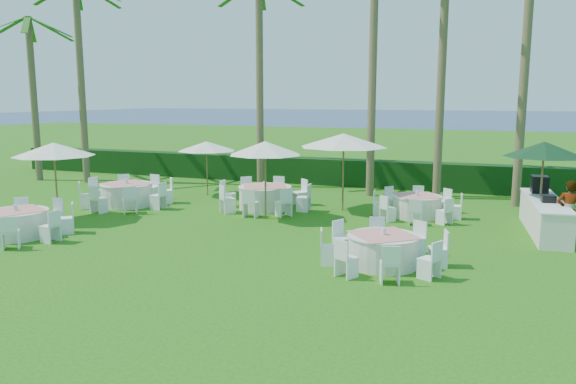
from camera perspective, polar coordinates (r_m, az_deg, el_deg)
name	(u,v)px	position (r m, az deg, el deg)	size (l,w,h in m)	color
ground	(193,247)	(15.47, -9.61, -5.54)	(120.00, 120.00, 0.00)	#1F5A0F
hedge	(323,171)	(26.23, 3.57, 2.12)	(34.00, 1.00, 1.20)	black
ocean	(458,118)	(115.21, 16.86, 7.20)	(260.00, 260.00, 0.00)	#07144F
banquet_table_a	(16,223)	(18.06, -25.87, -2.85)	(3.14, 3.14, 0.95)	silver
banquet_table_c	(383,249)	(13.72, 9.64, -5.76)	(3.00, 3.00, 0.92)	silver
banquet_table_d	(127,194)	(21.76, -16.05, -0.19)	(3.38, 3.38, 1.01)	silver
banquet_table_e	(265,197)	(20.33, -2.36, -0.49)	(3.38, 3.38, 1.01)	silver
banquet_table_f	(417,206)	(19.45, 12.95, -1.36)	(2.94, 2.94, 0.90)	silver
umbrella_a	(54,149)	(19.84, -22.70, 4.01)	(2.60, 2.60, 2.55)	brown
umbrella_b	(265,148)	(18.44, -2.33, 4.47)	(2.44, 2.44, 2.59)	brown
umbrella_c	(206,146)	(23.24, -8.28, 4.63)	(2.39, 2.39, 2.23)	brown
umbrella_d	(344,140)	(19.87, 5.67, 5.24)	(3.12, 3.12, 2.75)	brown
umbrella_green	(544,149)	(18.59, 24.57, 3.96)	(2.37, 2.37, 2.70)	brown
buffet_table	(544,215)	(18.43, 24.59, -2.12)	(1.28, 4.41, 1.55)	silver
staff_person	(569,212)	(17.38, 26.63, -1.79)	(0.64, 0.42, 1.76)	gray
palm_a	(81,74)	(28.19, -20.31, 11.17)	(4.40, 4.14, 9.21)	brown
palm_b	(260,75)	(25.32, -2.90, 11.80)	(4.36, 4.27, 9.04)	brown
palm_c	(373,46)	(23.18, 8.65, 14.46)	(4.41, 4.05, 11.06)	brown
palm_d	(442,70)	(23.01, 15.35, 11.83)	(4.40, 4.12, 9.15)	brown
palm_e	(525,57)	(22.31, 22.98, 12.51)	(4.40, 4.14, 9.91)	brown
palm_f	(33,91)	(29.83, -24.47, 9.36)	(4.38, 4.22, 7.76)	brown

